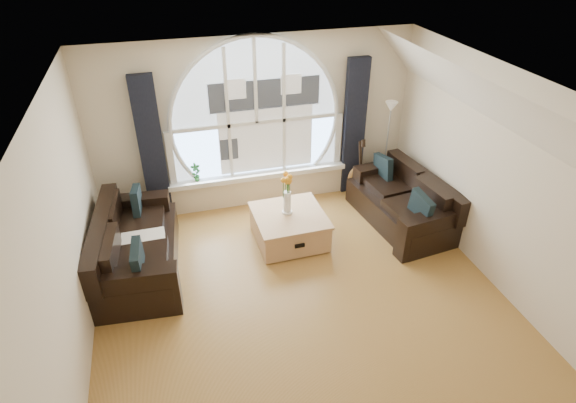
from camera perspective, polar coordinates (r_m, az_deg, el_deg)
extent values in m
cube|color=brown|center=(5.94, 2.40, -13.14)|extent=(5.00, 5.50, 0.01)
cube|color=silver|center=(4.45, 3.19, 12.18)|extent=(5.00, 5.50, 0.01)
cube|color=beige|center=(7.42, -3.89, 9.29)|extent=(5.00, 0.01, 2.70)
cube|color=beige|center=(5.02, -25.74, -6.42)|extent=(0.01, 5.50, 2.70)
cube|color=beige|center=(6.23, 25.19, 1.39)|extent=(0.01, 5.50, 2.70)
cube|color=silver|center=(5.64, 25.13, 9.76)|extent=(0.92, 5.50, 0.72)
cube|color=silver|center=(7.29, -3.92, 11.20)|extent=(2.60, 0.06, 2.15)
cube|color=white|center=(7.70, -3.51, 3.24)|extent=(2.90, 0.22, 0.08)
cube|color=white|center=(7.27, -3.87, 11.12)|extent=(2.76, 0.08, 2.15)
cube|color=silver|center=(7.36, -2.70, 10.37)|extent=(1.70, 0.02, 1.50)
cube|color=black|center=(7.27, -16.10, 5.84)|extent=(0.35, 0.12, 2.30)
cube|color=black|center=(7.85, 7.97, 8.76)|extent=(0.35, 0.12, 2.30)
cube|color=black|center=(6.58, -17.77, -5.14)|extent=(1.14, 2.02, 0.86)
cube|color=black|center=(7.43, 13.55, 0.18)|extent=(1.12, 1.91, 0.81)
cube|color=#B08053|center=(6.91, 0.15, -2.98)|extent=(1.03, 1.03, 0.49)
cube|color=silver|center=(6.38, -16.98, -5.14)|extent=(0.56, 0.56, 0.10)
cube|color=white|center=(6.62, -0.10, 1.46)|extent=(0.24, 0.24, 0.70)
cube|color=#B2B2B2|center=(8.08, 11.78, 6.35)|extent=(0.24, 0.24, 1.60)
cube|color=brown|center=(7.99, 8.50, 4.23)|extent=(0.38, 0.27, 1.06)
imported|color=#1E6023|center=(7.50, -11.06, 3.47)|extent=(0.18, 0.15, 0.30)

